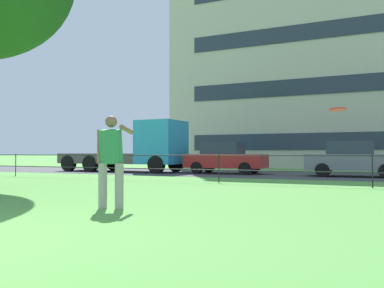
{
  "coord_description": "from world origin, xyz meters",
  "views": [
    {
      "loc": [
        5.09,
        -2.43,
        1.03
      ],
      "look_at": [
        0.59,
        7.23,
        1.27
      ],
      "focal_mm": 38.15,
      "sensor_mm": 36.0,
      "label": 1
    }
  ],
  "objects_px": {
    "person_thrower": "(111,158)",
    "flatbed_truck_center": "(138,150)",
    "car_grey_far_left": "(353,159)",
    "apartment_building_background": "(362,49)",
    "frisbee": "(338,109)",
    "car_red_far_right": "(225,158)"
  },
  "relations": [
    {
      "from": "person_thrower",
      "to": "flatbed_truck_center",
      "type": "relative_size",
      "value": 0.24
    },
    {
      "from": "person_thrower",
      "to": "car_grey_far_left",
      "type": "height_order",
      "value": "person_thrower"
    },
    {
      "from": "person_thrower",
      "to": "apartment_building_background",
      "type": "xyz_separation_m",
      "value": [
        3.22,
        27.99,
        8.23
      ]
    },
    {
      "from": "person_thrower",
      "to": "car_grey_far_left",
      "type": "distance_m",
      "value": 13.28
    },
    {
      "from": "frisbee",
      "to": "flatbed_truck_center",
      "type": "distance_m",
      "value": 16.63
    },
    {
      "from": "frisbee",
      "to": "car_red_far_right",
      "type": "relative_size",
      "value": 0.09
    },
    {
      "from": "frisbee",
      "to": "flatbed_truck_center",
      "type": "bearing_deg",
      "value": 133.63
    },
    {
      "from": "flatbed_truck_center",
      "to": "apartment_building_background",
      "type": "xyz_separation_m",
      "value": [
        10.79,
        15.2,
        7.95
      ]
    },
    {
      "from": "car_red_far_right",
      "to": "apartment_building_background",
      "type": "distance_m",
      "value": 18.06
    },
    {
      "from": "person_thrower",
      "to": "car_red_far_right",
      "type": "height_order",
      "value": "person_thrower"
    },
    {
      "from": "frisbee",
      "to": "apartment_building_background",
      "type": "bearing_deg",
      "value": 91.44
    },
    {
      "from": "flatbed_truck_center",
      "to": "car_grey_far_left",
      "type": "xyz_separation_m",
      "value": [
        10.97,
        0.04,
        -0.44
      ]
    },
    {
      "from": "person_thrower",
      "to": "flatbed_truck_center",
      "type": "bearing_deg",
      "value": 120.6
    },
    {
      "from": "person_thrower",
      "to": "frisbee",
      "type": "relative_size",
      "value": 4.58
    },
    {
      "from": "person_thrower",
      "to": "car_red_far_right",
      "type": "xyz_separation_m",
      "value": [
        -2.61,
        13.09,
        -0.15
      ]
    },
    {
      "from": "apartment_building_background",
      "to": "flatbed_truck_center",
      "type": "bearing_deg",
      "value": -125.37
    },
    {
      "from": "apartment_building_background",
      "to": "car_grey_far_left",
      "type": "bearing_deg",
      "value": -89.3
    },
    {
      "from": "frisbee",
      "to": "car_red_far_right",
      "type": "bearing_deg",
      "value": 117.86
    },
    {
      "from": "apartment_building_background",
      "to": "person_thrower",
      "type": "bearing_deg",
      "value": -96.57
    },
    {
      "from": "person_thrower",
      "to": "flatbed_truck_center",
      "type": "distance_m",
      "value": 14.87
    },
    {
      "from": "frisbee",
      "to": "person_thrower",
      "type": "bearing_deg",
      "value": -168.95
    },
    {
      "from": "car_grey_far_left",
      "to": "flatbed_truck_center",
      "type": "bearing_deg",
      "value": -179.8
    }
  ]
}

